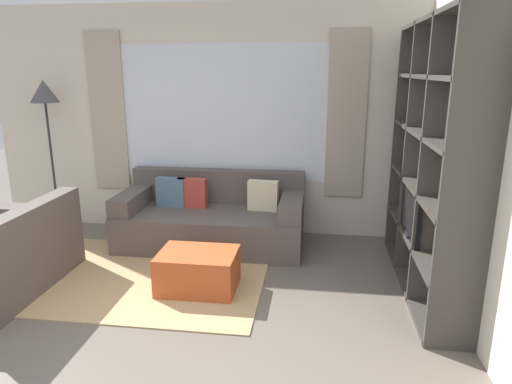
{
  "coord_description": "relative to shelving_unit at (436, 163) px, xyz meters",
  "views": [
    {
      "loc": [
        1.12,
        -2.52,
        1.96
      ],
      "look_at": [
        0.57,
        1.56,
        0.85
      ],
      "focal_mm": 32.0,
      "sensor_mm": 36.0,
      "label": 1
    }
  ],
  "objects": [
    {
      "name": "wall_back",
      "position": [
        -2.15,
        1.3,
        0.19
      ],
      "size": [
        5.8,
        0.11,
        2.7
      ],
      "color": "beige",
      "rests_on": "ground_plane"
    },
    {
      "name": "couch_main",
      "position": [
        -2.2,
        0.78,
        -0.87
      ],
      "size": [
        2.06,
        0.97,
        0.8
      ],
      "color": "#564C47",
      "rests_on": "ground_plane"
    },
    {
      "name": "area_rug",
      "position": [
        -2.85,
        -0.19,
        -1.17
      ],
      "size": [
        2.73,
        1.76,
        0.01
      ],
      "primitive_type": "cube",
      "color": "tan",
      "rests_on": "ground_plane"
    },
    {
      "name": "ground_plane",
      "position": [
        -2.15,
        -1.56,
        -1.17
      ],
      "size": [
        16.0,
        16.0,
        0.0
      ],
      "primitive_type": "plane",
      "color": "#665B51"
    },
    {
      "name": "floor_lamp",
      "position": [
        -4.23,
        0.99,
        0.42
      ],
      "size": [
        0.33,
        0.33,
        1.84
      ],
      "color": "black",
      "rests_on": "ground_plane"
    },
    {
      "name": "wall_right",
      "position": [
        0.18,
        -0.14,
        0.18
      ],
      "size": [
        0.07,
        4.03,
        2.7
      ],
      "primitive_type": "cube",
      "color": "beige",
      "rests_on": "ground_plane"
    },
    {
      "name": "ottoman",
      "position": [
        -2.07,
        -0.36,
        -0.99
      ],
      "size": [
        0.7,
        0.51,
        0.36
      ],
      "color": "#B74C23",
      "rests_on": "ground_plane"
    },
    {
      "name": "shelving_unit",
      "position": [
        0.0,
        0.0,
        0.0
      ],
      "size": [
        0.37,
        2.09,
        2.37
      ],
      "color": "silver",
      "rests_on": "ground_plane"
    }
  ]
}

